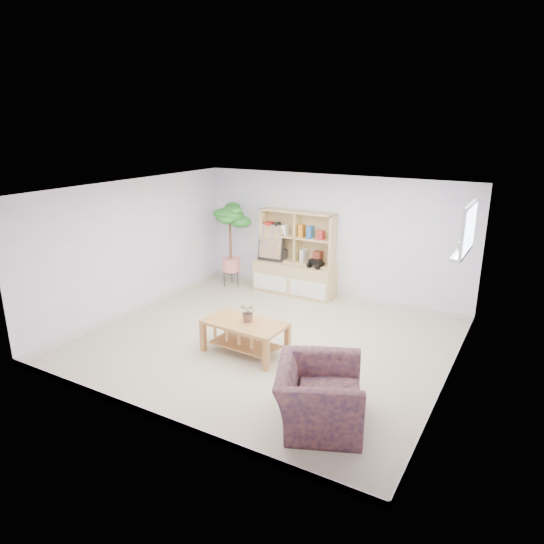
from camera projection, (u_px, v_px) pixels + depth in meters
The scene contains 14 objects.
floor at pixel (267, 341), 7.72m from camera, with size 5.50×5.00×0.01m, color #BAB3A3.
ceiling at pixel (266, 190), 7.01m from camera, with size 5.50×5.00×0.01m, color white.
walls at pixel (266, 269), 7.37m from camera, with size 5.51×5.01×2.40m.
baseboard at pixel (267, 338), 7.71m from camera, with size 5.50×5.00×0.10m, color silver, non-canonical shape.
window at pixel (469, 229), 6.33m from camera, with size 0.10×0.98×0.68m, color silver, non-canonical shape.
window_sill at pixel (462, 252), 6.45m from camera, with size 0.14×1.00×0.04m, color silver.
storage_unit at pixel (295, 253), 9.65m from camera, with size 1.67×0.56×1.67m, color #D2B761, non-canonical shape.
poster at pixel (271, 242), 9.81m from camera, with size 0.55×0.13×0.76m, color yellow, non-canonical shape.
toy_truck at pixel (316, 263), 9.40m from camera, with size 0.35×0.24×0.19m, color black, non-canonical shape.
coffee_table at pixel (245, 337), 7.27m from camera, with size 1.22×0.66×0.50m, color #B48148, non-canonical shape.
table_plant at pixel (248, 312), 7.17m from camera, with size 0.26×0.23×0.29m, color #277527.
floor_tree at pixel (230, 246), 10.07m from camera, with size 0.65×0.65×1.76m, color #247022, non-canonical shape.
armchair at pixel (319, 391), 5.51m from camera, with size 1.10×0.96×0.82m, color #15153B.
sill_plant at pixel (463, 241), 6.43m from camera, with size 0.14×0.11×0.25m, color #247022.
Camera 1 is at (3.58, -6.07, 3.34)m, focal length 32.00 mm.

